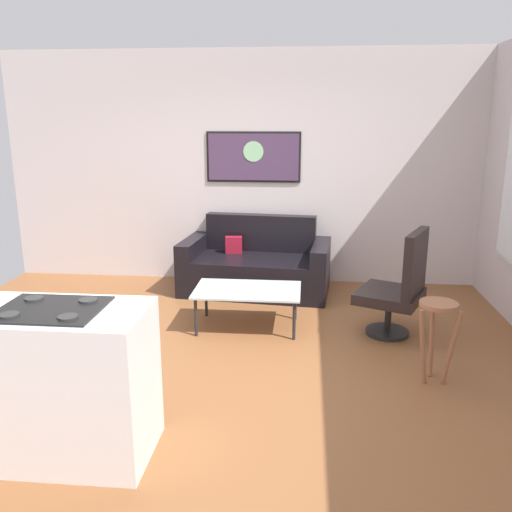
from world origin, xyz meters
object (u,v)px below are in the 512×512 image
coffee_table (248,292)px  wall_painting (253,157)px  couch (256,267)px  armchair (399,287)px  bar_stool (437,323)px

coffee_table → wall_painting: wall_painting is taller
coffee_table → wall_painting: bearing=93.6°
couch → armchair: bearing=-40.4°
couch → wall_painting: bearing=99.4°
couch → wall_painting: (-0.07, 0.44, 1.26)m
coffee_table → wall_painting: size_ratio=0.90×
bar_stool → couch: bearing=127.0°
couch → wall_painting: size_ratio=1.56×
coffee_table → armchair: armchair is taller
armchair → bar_stool: armchair is taller
couch → armchair: armchair is taller
armchair → wall_painting: 2.51m
couch → coffee_table: couch is taller
armchair → bar_stool: (0.14, -0.88, 0.00)m
wall_painting → couch: bearing=-80.6°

